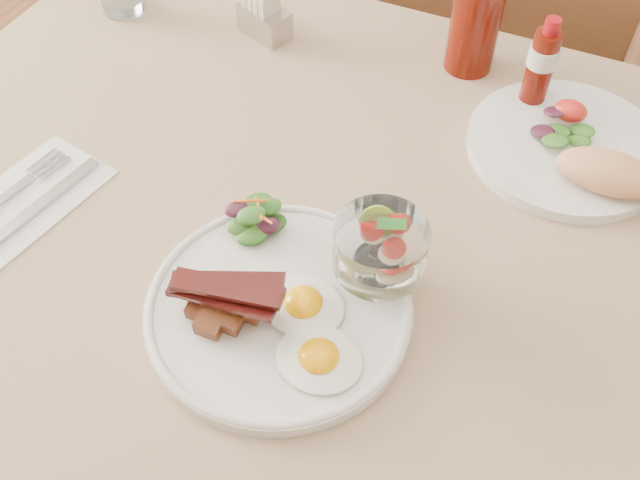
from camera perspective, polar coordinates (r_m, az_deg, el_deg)
table at (r=0.90m, az=4.33°, el=-2.68°), size 1.33×0.88×0.75m
chair_far at (r=1.47m, az=13.95°, el=13.23°), size 0.42×0.42×0.93m
main_plate at (r=0.75m, az=-3.31°, el=-5.54°), size 0.28×0.28×0.02m
fried_eggs at (r=0.72m, az=-0.73°, el=-7.21°), size 0.15×0.15×0.02m
bacon_potato_pile at (r=0.72m, az=-7.72°, el=-4.87°), size 0.13×0.08×0.05m
side_salad at (r=0.80m, az=-5.20°, el=1.64°), size 0.07×0.06×0.04m
fruit_cup at (r=0.72m, az=4.86°, el=-0.61°), size 0.10×0.10×0.10m
second_plate at (r=0.95m, az=19.82°, el=6.73°), size 0.25×0.25×0.06m
ketchup_bottle at (r=1.02m, az=12.54°, el=17.70°), size 0.07×0.07×0.20m
hot_sauce_bottle at (r=0.98m, az=17.23°, el=13.12°), size 0.05×0.05×0.14m
sugar_caddy at (r=1.10m, az=-4.54°, el=17.38°), size 0.09×0.07×0.07m
napkin_cutlery at (r=0.92m, az=-22.78°, el=2.64°), size 0.15×0.23×0.01m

